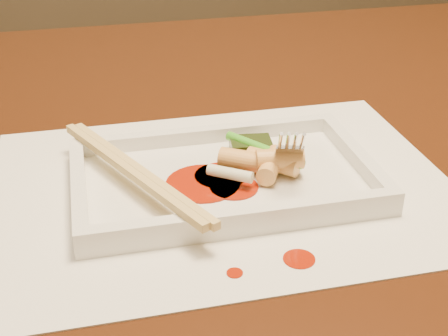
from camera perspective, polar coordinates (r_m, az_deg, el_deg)
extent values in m
cube|color=black|center=(0.64, 3.69, 0.68)|extent=(1.40, 0.90, 0.04)
cube|color=white|center=(0.55, 0.00, -1.70)|extent=(0.40, 0.30, 0.00)
cylinder|color=#9E1B04|center=(0.47, 6.88, -8.25)|extent=(0.02, 0.02, 0.00)
cylinder|color=#9E1B04|center=(0.45, 0.99, -9.57)|extent=(0.01, 0.01, 0.00)
cube|color=white|center=(0.55, 0.00, -1.28)|extent=(0.26, 0.16, 0.01)
cube|color=white|center=(0.61, -1.58, 3.09)|extent=(0.26, 0.01, 0.01)
cube|color=white|center=(0.48, 2.00, -4.52)|extent=(0.26, 0.01, 0.01)
cube|color=white|center=(0.53, -13.14, -1.76)|extent=(0.01, 0.14, 0.01)
cube|color=white|center=(0.58, 12.04, 1.10)|extent=(0.01, 0.14, 0.01)
cube|color=black|center=(0.58, 2.46, 2.04)|extent=(0.04, 0.03, 0.01)
cylinder|color=#EAEACC|center=(0.53, 0.55, -0.51)|extent=(0.04, 0.03, 0.01)
cylinder|color=#349F19|center=(0.57, 3.69, 1.70)|extent=(0.06, 0.07, 0.01)
cube|color=#D8B76C|center=(0.53, -8.72, -0.27)|extent=(0.10, 0.20, 0.01)
cube|color=#D8B76C|center=(0.53, -7.86, -0.18)|extent=(0.10, 0.20, 0.01)
cylinder|color=#9E1B04|center=(0.53, 0.92, -1.77)|extent=(0.04, 0.04, 0.00)
cylinder|color=#9E1B04|center=(0.54, -1.93, -1.40)|extent=(0.06, 0.06, 0.00)
cylinder|color=#9E1B04|center=(0.55, -0.28, -0.72)|extent=(0.05, 0.05, 0.00)
cylinder|color=#FCCE75|center=(0.55, 2.20, 0.60)|extent=(0.05, 0.04, 0.02)
cylinder|color=#FCCE75|center=(0.55, 4.47, 0.59)|extent=(0.05, 0.04, 0.02)
cylinder|color=#FCCE75|center=(0.54, 5.13, 0.81)|extent=(0.04, 0.02, 0.02)
cylinder|color=#FCCE75|center=(0.55, 4.32, 0.29)|extent=(0.04, 0.05, 0.02)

